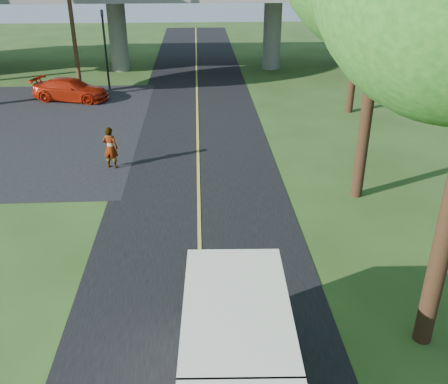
{
  "coord_description": "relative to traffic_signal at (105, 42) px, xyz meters",
  "views": [
    {
      "loc": [
        0.06,
        -8.28,
        8.79
      ],
      "look_at": [
        0.84,
        6.32,
        1.6
      ],
      "focal_mm": 40.0,
      "sensor_mm": 36.0,
      "label": 1
    }
  ],
  "objects": [
    {
      "name": "traffic_signal",
      "position": [
        0.0,
        0.0,
        0.0
      ],
      "size": [
        0.18,
        0.22,
        5.2
      ],
      "color": "black",
      "rests_on": "ground"
    },
    {
      "name": "step_van",
      "position": [
        6.7,
        -27.17,
        -1.86
      ],
      "size": [
        2.38,
        5.97,
        2.47
      ],
      "rotation": [
        0.0,
        0.0,
        -0.04
      ],
      "color": "silver",
      "rests_on": "ground"
    },
    {
      "name": "pedestrian",
      "position": [
        2.2,
        -13.72,
        -2.26
      ],
      "size": [
        0.79,
        0.63,
        1.89
      ],
      "primitive_type": "imported",
      "rotation": [
        0.0,
        0.0,
        2.85
      ],
      "color": "gray",
      "rests_on": "ground"
    },
    {
      "name": "road",
      "position": [
        6.0,
        -16.0,
        -3.19
      ],
      "size": [
        7.0,
        90.0,
        0.02
      ],
      "primitive_type": "cube",
      "color": "black",
      "rests_on": "ground"
    },
    {
      "name": "overpass",
      "position": [
        6.0,
        6.0,
        1.36
      ],
      "size": [
        54.0,
        10.0,
        7.3
      ],
      "color": "slate",
      "rests_on": "ground"
    },
    {
      "name": "red_sedan",
      "position": [
        -1.99,
        -2.6,
        -2.51
      ],
      "size": [
        5.09,
        3.01,
        1.38
      ],
      "primitive_type": "imported",
      "rotation": [
        0.0,
        0.0,
        1.33
      ],
      "color": "#A61E0A",
      "rests_on": "ground"
    },
    {
      "name": "ground",
      "position": [
        6.0,
        -26.0,
        -3.2
      ],
      "size": [
        120.0,
        120.0,
        0.0
      ],
      "primitive_type": "plane",
      "color": "#2B4518",
      "rests_on": "ground"
    },
    {
      "name": "utility_pole",
      "position": [
        -1.5,
        -2.0,
        1.4
      ],
      "size": [
        1.6,
        0.26,
        9.0
      ],
      "color": "#472D19",
      "rests_on": "ground"
    },
    {
      "name": "lane_line",
      "position": [
        6.0,
        -16.0,
        -3.17
      ],
      "size": [
        0.12,
        90.0,
        0.01
      ],
      "primitive_type": "cube",
      "color": "gold",
      "rests_on": "road"
    }
  ]
}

